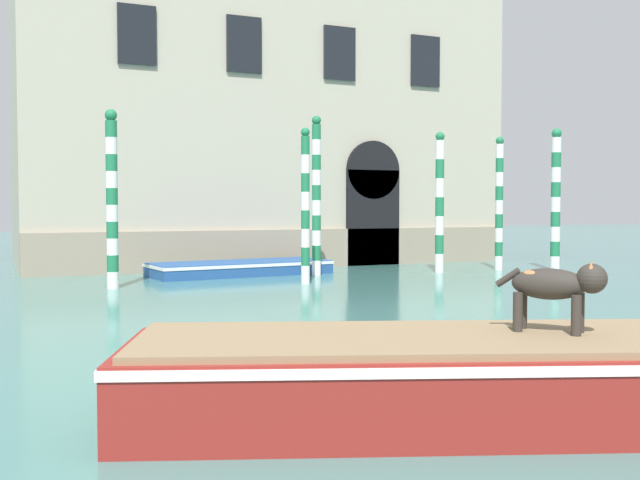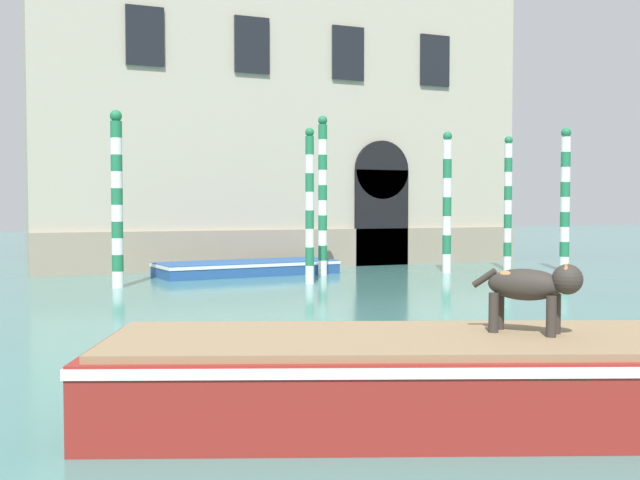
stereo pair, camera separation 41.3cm
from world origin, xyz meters
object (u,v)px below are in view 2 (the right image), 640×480
at_px(boat_moored_near_palazzo, 247,267).
at_px(mooring_pole_1, 310,205).
at_px(mooring_pole_3, 323,195).
at_px(mooring_pole_5, 117,198).
at_px(dog_on_deck, 533,286).
at_px(mooring_pole_2, 565,199).
at_px(mooring_pole_4, 508,203).
at_px(mooring_pole_0, 447,202).
at_px(boat_foreground, 480,376).

bearing_deg(boat_moored_near_palazzo, mooring_pole_1, -83.17).
xyz_separation_m(mooring_pole_3, mooring_pole_5, (-5.43, -1.03, -0.12)).
height_order(dog_on_deck, mooring_pole_1, mooring_pole_1).
relative_size(mooring_pole_2, mooring_pole_5, 1.01).
bearing_deg(mooring_pole_4, mooring_pole_0, -178.39).
distance_m(dog_on_deck, mooring_pole_1, 11.45).
relative_size(mooring_pole_1, mooring_pole_4, 0.96).
bearing_deg(mooring_pole_4, mooring_pole_2, -37.23).
height_order(dog_on_deck, mooring_pole_0, mooring_pole_0).
bearing_deg(mooring_pole_2, mooring_pole_5, 177.94).
xyz_separation_m(boat_foreground, mooring_pole_4, (9.47, 12.47, 1.55)).
relative_size(dog_on_deck, mooring_pole_5, 0.20).
xyz_separation_m(mooring_pole_0, mooring_pole_4, (2.06, 0.06, -0.02)).
bearing_deg(mooring_pole_3, mooring_pole_4, -5.40).
distance_m(mooring_pole_0, mooring_pole_2, 3.42).
relative_size(dog_on_deck, mooring_pole_4, 0.20).
bearing_deg(boat_foreground, mooring_pole_2, 68.29).
xyz_separation_m(mooring_pole_1, mooring_pole_4, (6.66, 1.38, 0.08)).
distance_m(boat_foreground, mooring_pole_5, 12.17).
height_order(mooring_pole_1, mooring_pole_5, mooring_pole_5).
bearing_deg(boat_moored_near_palazzo, mooring_pole_5, -157.12).
distance_m(mooring_pole_0, mooring_pole_3, 3.52).
xyz_separation_m(mooring_pole_0, mooring_pole_1, (-4.59, -1.32, -0.10)).
bearing_deg(mooring_pole_4, dog_on_deck, -125.62).
xyz_separation_m(mooring_pole_2, mooring_pole_3, (-6.78, 1.47, 0.09)).
relative_size(boat_moored_near_palazzo, mooring_pole_2, 1.23).
height_order(mooring_pole_0, mooring_pole_2, mooring_pole_2).
bearing_deg(boat_moored_near_palazzo, mooring_pole_3, -35.32).
distance_m(boat_foreground, mooring_pole_1, 11.54).
xyz_separation_m(mooring_pole_2, mooring_pole_5, (-12.21, 0.44, -0.02)).
bearing_deg(boat_moored_near_palazzo, dog_on_deck, -103.01).
height_order(mooring_pole_2, mooring_pole_4, mooring_pole_2).
height_order(dog_on_deck, boat_moored_near_palazzo, dog_on_deck).
distance_m(boat_foreground, mooring_pole_2, 15.82).
distance_m(dog_on_deck, mooring_pole_2, 15.51).
bearing_deg(mooring_pole_1, mooring_pole_3, 59.50).
distance_m(mooring_pole_3, mooring_pole_4, 5.56).
bearing_deg(boat_moored_near_palazzo, boat_foreground, -104.93).
bearing_deg(mooring_pole_1, dog_on_deck, -101.85).
bearing_deg(dog_on_deck, mooring_pole_1, 128.80).
height_order(boat_foreground, mooring_pole_0, mooring_pole_0).
height_order(mooring_pole_3, mooring_pole_5, mooring_pole_3).
height_order(mooring_pole_0, mooring_pole_3, mooring_pole_3).
height_order(dog_on_deck, mooring_pole_4, mooring_pole_4).
distance_m(boat_foreground, mooring_pole_3, 13.69).
distance_m(mooring_pole_0, mooring_pole_5, 8.91).
xyz_separation_m(boat_foreground, boat_moored_near_palazzo, (2.14, 13.99, -0.20)).
bearing_deg(mooring_pole_0, boat_moored_near_palazzo, 163.30).
xyz_separation_m(boat_moored_near_palazzo, mooring_pole_2, (8.57, -2.46, 1.85)).
bearing_deg(mooring_pole_2, boat_foreground, -132.89).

